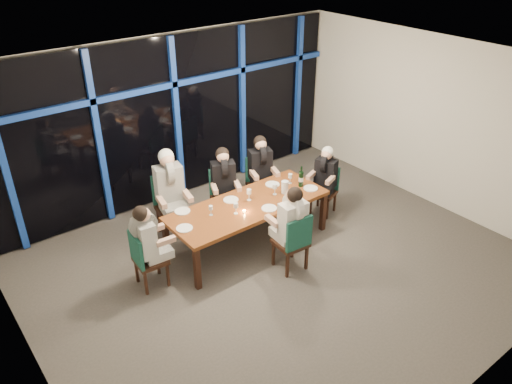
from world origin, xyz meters
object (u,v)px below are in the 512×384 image
(dining_table, at_px, (248,208))
(diner_far_right, at_px, (261,163))
(diner_end_left, at_px, (147,234))
(diner_near_mid, at_px, (292,216))
(chair_far_left, at_px, (170,202))
(chair_far_right, at_px, (259,180))
(chair_end_left, at_px, (145,257))
(water_pitcher, at_px, (285,187))
(chair_far_mid, at_px, (223,193))
(wine_bottle, at_px, (301,179))
(chair_near_mid, at_px, (294,240))
(chair_end_right, at_px, (326,187))
(diner_far_left, at_px, (169,182))
(diner_end_right, at_px, (325,171))
(diner_far_mid, at_px, (224,176))

(dining_table, distance_m, diner_far_right, 1.19)
(diner_end_left, bearing_deg, diner_near_mid, -112.65)
(dining_table, relative_size, diner_end_left, 2.95)
(chair_far_left, xyz_separation_m, diner_far_right, (1.68, -0.29, 0.32))
(diner_near_mid, bearing_deg, dining_table, -77.51)
(chair_far_right, distance_m, diner_far_right, 0.38)
(chair_end_left, height_order, water_pitcher, water_pitcher)
(chair_far_mid, xyz_separation_m, water_pitcher, (0.57, -0.93, 0.33))
(chair_far_right, relative_size, wine_bottle, 2.63)
(diner_near_mid, bearing_deg, chair_near_mid, 90.00)
(chair_end_right, bearing_deg, dining_table, -111.30)
(chair_far_right, bearing_deg, diner_end_left, -144.36)
(chair_far_right, distance_m, diner_far_left, 1.79)
(wine_bottle, bearing_deg, chair_near_mid, -136.38)
(diner_end_left, height_order, diner_end_right, diner_end_left)
(diner_end_left, bearing_deg, water_pitcher, -88.99)
(chair_far_mid, xyz_separation_m, diner_end_left, (-1.82, -0.80, 0.34))
(chair_far_right, relative_size, diner_far_mid, 1.03)
(chair_far_left, relative_size, wine_bottle, 2.92)
(diner_far_right, xyz_separation_m, diner_near_mid, (-0.75, -1.66, 0.01))
(diner_far_left, relative_size, diner_end_right, 1.21)
(chair_far_right, bearing_deg, diner_far_left, -165.83)
(chair_end_left, bearing_deg, chair_far_right, -69.15)
(chair_end_right, height_order, diner_end_right, diner_end_right)
(diner_end_right, bearing_deg, diner_end_left, -112.16)
(diner_far_mid, bearing_deg, water_pitcher, -31.36)
(water_pitcher, bearing_deg, dining_table, -170.62)
(chair_far_mid, xyz_separation_m, wine_bottle, (0.93, -0.93, 0.36))
(chair_far_left, xyz_separation_m, diner_far_mid, (0.88, -0.30, 0.32))
(chair_far_right, bearing_deg, chair_end_left, -144.93)
(chair_far_right, bearing_deg, water_pitcher, -84.61)
(diner_far_mid, distance_m, diner_end_left, 1.93)
(chair_near_mid, bearing_deg, diner_far_left, -59.63)
(chair_near_mid, distance_m, wine_bottle, 1.33)
(chair_end_left, height_order, diner_near_mid, diner_near_mid)
(chair_far_mid, relative_size, water_pitcher, 4.50)
(chair_end_left, distance_m, diner_near_mid, 2.16)
(diner_end_left, relative_size, diner_end_right, 1.04)
(chair_end_right, bearing_deg, water_pitcher, -107.00)
(diner_far_mid, relative_size, diner_end_right, 1.09)
(chair_far_mid, xyz_separation_m, diner_far_right, (0.77, -0.07, 0.37))
(chair_far_mid, height_order, diner_far_mid, diner_far_mid)
(chair_end_right, bearing_deg, chair_near_mid, -80.04)
(diner_far_left, xyz_separation_m, diner_far_right, (1.69, -0.20, -0.09))
(diner_far_mid, relative_size, diner_near_mid, 0.99)
(diner_far_right, relative_size, diner_end_left, 1.05)
(chair_far_right, relative_size, chair_near_mid, 0.99)
(chair_end_left, height_order, chair_near_mid, chair_near_mid)
(diner_far_left, xyz_separation_m, diner_end_right, (2.46, -1.03, -0.17))
(chair_far_left, bearing_deg, chair_end_right, -12.37)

